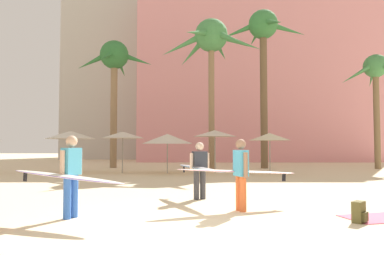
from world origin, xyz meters
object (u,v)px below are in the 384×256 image
object	(u,v)px
beach_towel	(382,217)
cafe_umbrella_0	(214,133)
cafe_umbrella_5	(122,135)
palm_tree_center	(374,77)
cafe_umbrella_6	(269,137)
person_mid_left	(68,174)
palm_tree_left	(113,64)
cafe_umbrella_4	(167,139)
person_mid_right	(199,168)
palm_tree_far_left	(210,43)
backpack	(358,212)
person_near_right	(239,171)
palm_tree_right	(262,39)
cafe_umbrella_2	(70,135)

from	to	relation	value
beach_towel	cafe_umbrella_0	bearing A→B (deg)	102.68
beach_towel	cafe_umbrella_5	bearing A→B (deg)	122.61
beach_towel	palm_tree_center	bearing A→B (deg)	62.87
cafe_umbrella_6	person_mid_left	world-z (taller)	cafe_umbrella_6
palm_tree_left	cafe_umbrella_6	world-z (taller)	palm_tree_left
cafe_umbrella_4	person_mid_right	bearing A→B (deg)	-80.59
palm_tree_far_left	backpack	world-z (taller)	palm_tree_far_left
palm_tree_left	beach_towel	size ratio (longest dim) A/B	5.46
palm_tree_far_left	beach_towel	xyz separation A→B (m)	(2.82, -14.75, -7.98)
cafe_umbrella_0	cafe_umbrella_5	world-z (taller)	cafe_umbrella_0
cafe_umbrella_4	cafe_umbrella_6	xyz separation A→B (m)	(5.51, -0.37, 0.10)
person_mid_right	person_near_right	distance (m)	1.82
beach_towel	person_mid_left	world-z (taller)	person_mid_left
cafe_umbrella_4	palm_tree_far_left	bearing A→B (deg)	48.17
cafe_umbrella_4	person_near_right	bearing A→B (deg)	-77.21
cafe_umbrella_5	person_mid_right	world-z (taller)	cafe_umbrella_5
cafe_umbrella_5	person_mid_right	distance (m)	10.76
palm_tree_center	cafe_umbrella_0	xyz separation A→B (m)	(-10.82, -3.49, -3.87)
cafe_umbrella_0	cafe_umbrella_5	xyz separation A→B (m)	(-5.15, 0.12, -0.08)
cafe_umbrella_0	beach_towel	distance (m)	12.75
palm_tree_right	beach_towel	distance (m)	18.52
palm_tree_far_left	palm_tree_center	world-z (taller)	palm_tree_far_left
cafe_umbrella_2	person_mid_right	size ratio (longest dim) A/B	1.02
cafe_umbrella_0	beach_towel	world-z (taller)	cafe_umbrella_0
cafe_umbrella_0	cafe_umbrella_4	xyz separation A→B (m)	(-2.62, -0.36, -0.31)
palm_tree_right	cafe_umbrella_6	world-z (taller)	palm_tree_right
cafe_umbrella_2	cafe_umbrella_4	world-z (taller)	cafe_umbrella_2
palm_tree_far_left	cafe_umbrella_0	size ratio (longest dim) A/B	3.96
cafe_umbrella_6	backpack	size ratio (longest dim) A/B	5.28
palm_tree_left	backpack	xyz separation A→B (m)	(8.69, -17.27, -6.91)
palm_tree_left	beach_towel	distance (m)	20.53
cafe_umbrella_2	person_mid_right	distance (m)	12.25
cafe_umbrella_4	palm_tree_left	bearing A→B (deg)	129.31
cafe_umbrella_4	person_near_right	world-z (taller)	cafe_umbrella_4
cafe_umbrella_0	cafe_umbrella_5	size ratio (longest dim) A/B	1.00
backpack	person_near_right	xyz separation A→B (m)	(-2.18, 1.39, 0.71)
palm_tree_left	palm_tree_right	xyz separation A→B (m)	(10.20, -0.50, 1.64)
cafe_umbrella_0	cafe_umbrella_4	world-z (taller)	cafe_umbrella_0
person_mid_right	palm_tree_far_left	bearing A→B (deg)	152.08
person_near_right	person_mid_left	xyz separation A→B (m)	(-3.71, -1.09, 0.02)
palm_tree_left	backpack	distance (m)	20.53
cafe_umbrella_2	cafe_umbrella_6	world-z (taller)	cafe_umbrella_2
palm_tree_left	palm_tree_right	distance (m)	10.34
cafe_umbrella_5	person_near_right	xyz separation A→B (m)	(5.03, -11.45, -1.20)
cafe_umbrella_0	cafe_umbrella_5	distance (m)	5.16
palm_tree_right	cafe_umbrella_0	bearing A→B (deg)	-131.31
palm_tree_right	person_mid_left	world-z (taller)	palm_tree_right
cafe_umbrella_2	person_mid_left	xyz separation A→B (m)	(4.24, -12.62, -1.18)
palm_tree_far_left	person_near_right	size ratio (longest dim) A/B	3.06
palm_tree_left	cafe_umbrella_2	bearing A→B (deg)	-108.27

